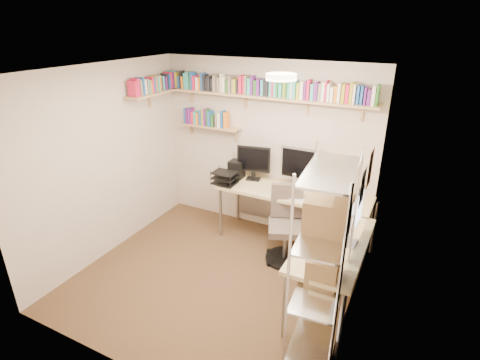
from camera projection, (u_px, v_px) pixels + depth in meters
name	position (u px, v px, depth m)	size (l,w,h in m)	color
ground	(215.00, 277.00, 4.68)	(3.20, 3.20, 0.00)	#48311F
room_shell	(211.00, 161.00, 4.07)	(3.24, 3.04, 2.52)	beige
wall_shelves	(234.00, 94.00, 5.11)	(3.12, 1.09, 0.80)	tan
corner_desk	(292.00, 201.00, 4.84)	(2.25, 2.07, 1.41)	beige
office_chair	(286.00, 230.00, 4.90)	(0.59, 0.60, 1.02)	black
wire_rack	(324.00, 246.00, 3.25)	(0.49, 0.89, 1.97)	silver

